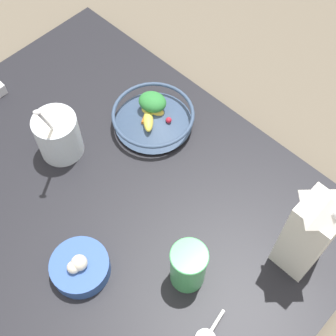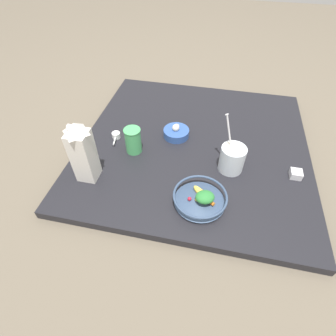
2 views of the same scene
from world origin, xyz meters
name	(u,v)px [view 2 (image 2 of 2)]	position (x,y,z in m)	size (l,w,h in m)	color
ground_plane	(194,148)	(0.00, 0.00, 0.00)	(6.00, 6.00, 0.00)	#665B4C
countertop	(194,145)	(0.00, 0.00, 0.02)	(1.15, 1.15, 0.04)	black
fruit_bowl	(200,198)	(0.38, 0.08, 0.07)	(0.22, 0.22, 0.09)	#384C6B
milk_carton	(82,152)	(0.34, -0.44, 0.19)	(0.09, 0.09, 0.30)	silver
yogurt_tub	(232,158)	(0.15, 0.19, 0.11)	(0.12, 0.13, 0.26)	silver
drinking_cup	(133,140)	(0.13, -0.29, 0.11)	(0.08, 0.08, 0.13)	#4CB266
spice_jar	(296,174)	(0.14, 0.48, 0.06)	(0.05, 0.05, 0.03)	silver
measuring_scoop	(116,136)	(0.05, -0.41, 0.06)	(0.10, 0.04, 0.03)	white
garlic_bowl	(176,132)	(-0.03, -0.10, 0.06)	(0.13, 0.13, 0.07)	#3356A3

